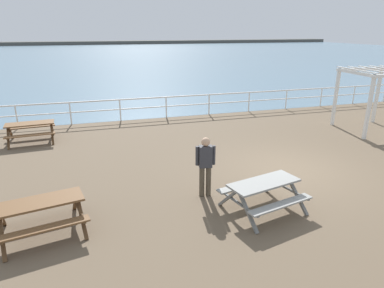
{
  "coord_description": "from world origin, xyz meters",
  "views": [
    {
      "loc": [
        -5.85,
        -8.68,
        4.31
      ],
      "look_at": [
        -2.92,
        1.12,
        0.8
      ],
      "focal_mm": 31.56,
      "sensor_mm": 36.0,
      "label": 1
    }
  ],
  "objects_px": {
    "picnic_table_near_right": "(40,209)",
    "visitor": "(205,163)",
    "picnic_table_near_left": "(264,189)",
    "picnic_table_mid_centre": "(30,128)",
    "lattice_pergola": "(376,85)"
  },
  "relations": [
    {
      "from": "picnic_table_near_left",
      "to": "visitor",
      "type": "bearing_deg",
      "value": 121.53
    },
    {
      "from": "picnic_table_near_left",
      "to": "visitor",
      "type": "relative_size",
      "value": 1.26
    },
    {
      "from": "picnic_table_mid_centre",
      "to": "visitor",
      "type": "distance_m",
      "value": 8.22
    },
    {
      "from": "picnic_table_near_left",
      "to": "picnic_table_mid_centre",
      "type": "distance_m",
      "value": 9.81
    },
    {
      "from": "picnic_table_near_right",
      "to": "visitor",
      "type": "bearing_deg",
      "value": -2.63
    },
    {
      "from": "picnic_table_near_right",
      "to": "picnic_table_mid_centre",
      "type": "height_order",
      "value": "same"
    },
    {
      "from": "picnic_table_mid_centre",
      "to": "visitor",
      "type": "xyz_separation_m",
      "value": [
        5.17,
        -6.38,
        0.36
      ]
    },
    {
      "from": "picnic_table_near_left",
      "to": "picnic_table_near_right",
      "type": "xyz_separation_m",
      "value": [
        -5.13,
        0.52,
        0.0
      ]
    },
    {
      "from": "visitor",
      "to": "lattice_pergola",
      "type": "distance_m",
      "value": 9.91
    },
    {
      "from": "picnic_table_mid_centre",
      "to": "visitor",
      "type": "relative_size",
      "value": 1.15
    },
    {
      "from": "picnic_table_near_right",
      "to": "picnic_table_mid_centre",
      "type": "xyz_separation_m",
      "value": [
        -1.16,
        7.01,
        0.0
      ]
    },
    {
      "from": "picnic_table_near_right",
      "to": "picnic_table_mid_centre",
      "type": "distance_m",
      "value": 7.1
    },
    {
      "from": "picnic_table_near_right",
      "to": "visitor",
      "type": "xyz_separation_m",
      "value": [
        4.01,
        0.62,
        0.36
      ]
    },
    {
      "from": "picnic_table_mid_centre",
      "to": "lattice_pergola",
      "type": "relative_size",
      "value": 0.7
    },
    {
      "from": "picnic_table_near_left",
      "to": "picnic_table_mid_centre",
      "type": "xyz_separation_m",
      "value": [
        -6.29,
        7.52,
        0.0
      ]
    }
  ]
}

